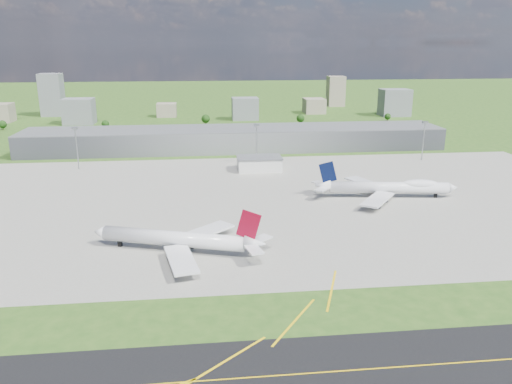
{
  "coord_description": "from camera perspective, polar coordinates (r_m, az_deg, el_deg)",
  "views": [
    {
      "loc": [
        -24.18,
        -193.05,
        74.61
      ],
      "look_at": [
        -0.25,
        24.54,
        9.0
      ],
      "focal_mm": 35.0,
      "sensor_mm": 36.0,
      "label": 1
    }
  ],
  "objects": [
    {
      "name": "terminal",
      "position": [
        365.09,
        -2.38,
        6.08
      ],
      "size": [
        300.0,
        42.0,
        15.0
      ],
      "primitive_type": "cube",
      "color": "slate",
      "rests_on": "ground"
    },
    {
      "name": "bldg_e",
      "position": [
        555.5,
        15.57,
        9.82
      ],
      "size": [
        30.0,
        22.0,
        28.0
      ],
      "primitive_type": "cube",
      "color": "slate",
      "rests_on": "ground"
    },
    {
      "name": "tree_c",
      "position": [
        478.04,
        -5.77,
        8.33
      ],
      "size": [
        8.1,
        8.1,
        9.9
      ],
      "color": "#382314",
      "rests_on": "ground"
    },
    {
      "name": "bldg_far_w",
      "position": [
        553.05,
        -27.25,
        8.05
      ],
      "size": [
        24.0,
        20.0,
        18.0
      ],
      "primitive_type": "cube",
      "color": "gray",
      "rests_on": "ground"
    },
    {
      "name": "tree_e",
      "position": [
        482.41,
        5.1,
        8.38
      ],
      "size": [
        7.65,
        7.65,
        9.35
      ],
      "color": "#382314",
      "rests_on": "ground"
    },
    {
      "name": "airliner_blue_quad",
      "position": [
        257.99,
        14.93,
        0.49
      ],
      "size": [
        71.1,
        55.36,
        18.58
      ],
      "rotation": [
        0.0,
        0.0,
        -0.13
      ],
      "color": "white",
      "rests_on": "ground"
    },
    {
      "name": "tree_far_e",
      "position": [
        517.07,
        14.82,
        8.35
      ],
      "size": [
        6.3,
        6.3,
        7.7
      ],
      "color": "#382314",
      "rests_on": "ground"
    },
    {
      "name": "ground",
      "position": [
        351.9,
        -2.2,
        4.43
      ],
      "size": [
        1400.0,
        1400.0,
        0.0
      ],
      "primitive_type": "plane",
      "color": "#2B5119",
      "rests_on": "ground"
    },
    {
      "name": "tree_far_w",
      "position": [
        500.15,
        -27.0,
        6.9
      ],
      "size": [
        7.2,
        7.2,
        8.8
      ],
      "color": "#382314",
      "rests_on": "ground"
    },
    {
      "name": "apron",
      "position": [
        247.06,
        1.97,
        -0.89
      ],
      "size": [
        360.0,
        190.0,
        0.08
      ],
      "primitive_type": "cube",
      "color": "gray",
      "rests_on": "ground"
    },
    {
      "name": "tug_yellow",
      "position": [
        200.2,
        -11.72,
        -5.29
      ],
      "size": [
        3.86,
        3.13,
        1.7
      ],
      "rotation": [
        0.0,
        0.0,
        0.42
      ],
      "color": "#B9980A",
      "rests_on": "ground"
    },
    {
      "name": "bldg_tall_w",
      "position": [
        576.98,
        -22.29,
        10.24
      ],
      "size": [
        22.0,
        20.0,
        44.0
      ],
      "primitive_type": "cube",
      "color": "slate",
      "rests_on": "ground"
    },
    {
      "name": "mast_west",
      "position": [
        322.31,
        -19.87,
        5.52
      ],
      "size": [
        3.5,
        2.0,
        25.9
      ],
      "color": "gray",
      "rests_on": "ground"
    },
    {
      "name": "ops_building",
      "position": [
        303.37,
        0.37,
        3.23
      ],
      "size": [
        26.0,
        16.0,
        8.0
      ],
      "primitive_type": "cube",
      "color": "silver",
      "rests_on": "ground"
    },
    {
      "name": "airliner_red_twin",
      "position": [
        186.98,
        -8.71,
        -5.41
      ],
      "size": [
        65.29,
        49.66,
        18.43
      ],
      "rotation": [
        0.0,
        0.0,
        2.82
      ],
      "color": "white",
      "rests_on": "ground"
    },
    {
      "name": "bldg_w",
      "position": [
        510.33,
        -19.58,
        8.69
      ],
      "size": [
        28.0,
        22.0,
        24.0
      ],
      "primitive_type": "cube",
      "color": "slate",
      "rests_on": "ground"
    },
    {
      "name": "tree_w",
      "position": [
        471.21,
        -16.84,
        7.46
      ],
      "size": [
        6.75,
        6.75,
        8.25
      ],
      "color": "#382314",
      "rests_on": "ground"
    },
    {
      "name": "van_white_far",
      "position": [
        280.91,
        20.75,
        0.42
      ],
      "size": [
        4.85,
        4.26,
        2.33
      ],
      "rotation": [
        0.0,
        0.0,
        0.61
      ],
      "color": "silver",
      "rests_on": "ground"
    },
    {
      "name": "bldg_c",
      "position": [
        508.98,
        -1.26,
        9.5
      ],
      "size": [
        26.0,
        20.0,
        22.0
      ],
      "primitive_type": "cube",
      "color": "slate",
      "rests_on": "ground"
    },
    {
      "name": "bldg_tall_e",
      "position": [
        627.56,
        9.1,
        11.31
      ],
      "size": [
        20.0,
        18.0,
        36.0
      ],
      "primitive_type": "cube",
      "color": "gray",
      "rests_on": "ground"
    },
    {
      "name": "mast_east",
      "position": [
        344.85,
        18.66,
        6.31
      ],
      "size": [
        3.5,
        2.0,
        25.9
      ],
      "color": "gray",
      "rests_on": "ground"
    },
    {
      "name": "van_white_near",
      "position": [
        264.17,
        12.08,
        0.21
      ],
      "size": [
        3.13,
        5.64,
        2.7
      ],
      "rotation": [
        0.0,
        0.0,
        1.42
      ],
      "color": "silver",
      "rests_on": "ground"
    },
    {
      "name": "mast_center",
      "position": [
        315.12,
        0.06,
        6.28
      ],
      "size": [
        3.5,
        2.0,
        25.9
      ],
      "color": "gray",
      "rests_on": "ground"
    },
    {
      "name": "bldg_cw",
      "position": [
        538.51,
        -10.17,
        9.21
      ],
      "size": [
        20.0,
        18.0,
        14.0
      ],
      "primitive_type": "cube",
      "color": "gray",
      "rests_on": "ground"
    },
    {
      "name": "bldg_ce",
      "position": [
        561.04,
        6.65,
        9.76
      ],
      "size": [
        22.0,
        24.0,
        16.0
      ],
      "primitive_type": "cube",
      "color": "gray",
      "rests_on": "ground"
    }
  ]
}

